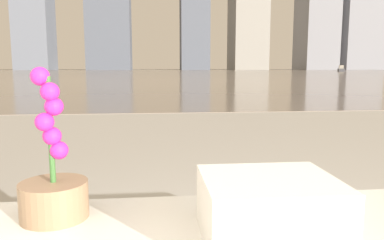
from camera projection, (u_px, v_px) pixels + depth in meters
The scene contains 4 objects.
potted_orchid at pixel (53, 184), 0.81m from camera, with size 0.14×0.14×0.33m.
towel_stack at pixel (269, 208), 0.71m from camera, with size 0.25×0.22×0.12m.
harbor_water at pixel (156, 72), 61.04m from camera, with size 180.00×110.00×0.01m.
harbor_boat_1 at pixel (341, 69), 72.24m from camera, with size 2.21×3.37×1.20m.
Camera 1 is at (-0.28, 0.19, 0.84)m, focal length 35.00 mm.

